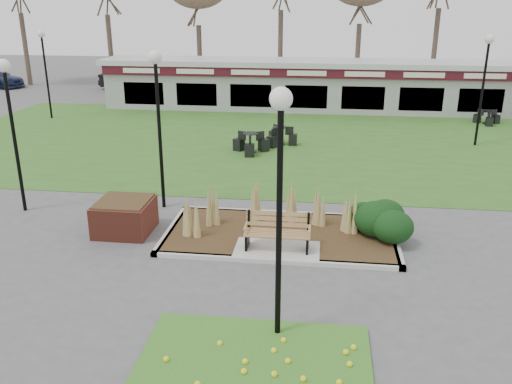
# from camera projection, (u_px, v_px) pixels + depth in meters

# --- Properties ---
(ground) EXTENTS (100.00, 100.00, 0.00)m
(ground) POSITION_uv_depth(u_px,v_px,m) (277.00, 256.00, 13.95)
(ground) COLOR #515154
(ground) RESTS_ON ground
(lawn) EXTENTS (34.00, 16.00, 0.02)m
(lawn) POSITION_uv_depth(u_px,v_px,m) (300.00, 142.00, 25.17)
(lawn) COLOR #32601E
(lawn) RESTS_ON ground
(flower_bed) EXTENTS (4.20, 3.00, 0.16)m
(flower_bed) POSITION_uv_depth(u_px,v_px,m) (253.00, 366.00, 9.63)
(flower_bed) COLOR #28631C
(flower_bed) RESTS_ON ground
(planting_bed) EXTENTS (6.75, 3.40, 1.27)m
(planting_bed) POSITION_uv_depth(u_px,v_px,m) (327.00, 225.00, 14.94)
(planting_bed) COLOR #351F15
(planting_bed) RESTS_ON ground
(park_bench) EXTENTS (1.70, 0.66, 0.93)m
(park_bench) POSITION_uv_depth(u_px,v_px,m) (278.00, 231.00, 13.99)
(park_bench) COLOR olive
(park_bench) RESTS_ON ground
(brick_planter) EXTENTS (1.50, 1.50, 0.95)m
(brick_planter) POSITION_uv_depth(u_px,v_px,m) (125.00, 216.00, 15.25)
(brick_planter) COLOR brown
(brick_planter) RESTS_ON ground
(food_pavilion) EXTENTS (24.60, 3.40, 2.90)m
(food_pavilion) POSITION_uv_depth(u_px,v_px,m) (307.00, 85.00, 32.12)
(food_pavilion) COLOR gray
(food_pavilion) RESTS_ON ground
(lamp_post_near_right) EXTENTS (0.40, 0.40, 4.86)m
(lamp_post_near_right) POSITION_uv_depth(u_px,v_px,m) (280.00, 162.00, 9.46)
(lamp_post_near_right) COLOR black
(lamp_post_near_right) RESTS_ON ground
(lamp_post_mid_left) EXTENTS (0.39, 0.39, 4.64)m
(lamp_post_mid_left) POSITION_uv_depth(u_px,v_px,m) (9.00, 103.00, 15.85)
(lamp_post_mid_left) COLOR black
(lamp_post_mid_left) RESTS_ON ground
(lamp_post_mid_right) EXTENTS (0.40, 0.40, 4.86)m
(lamp_post_mid_right) POSITION_uv_depth(u_px,v_px,m) (157.00, 96.00, 16.08)
(lamp_post_mid_right) COLOR black
(lamp_post_mid_right) RESTS_ON ground
(lamp_post_far_right) EXTENTS (0.40, 0.40, 4.86)m
(lamp_post_far_right) POSITION_uv_depth(u_px,v_px,m) (486.00, 66.00, 23.37)
(lamp_post_far_right) COLOR black
(lamp_post_far_right) RESTS_ON ground
(lamp_post_far_left) EXTENTS (0.39, 0.39, 4.73)m
(lamp_post_far_left) POSITION_uv_depth(u_px,v_px,m) (44.00, 55.00, 29.02)
(lamp_post_far_left) COLOR black
(lamp_post_far_left) RESTS_ON ground
(bistro_set_a) EXTENTS (1.35, 1.55, 0.82)m
(bistro_set_a) POSITION_uv_depth(u_px,v_px,m) (280.00, 139.00, 24.51)
(bistro_set_a) COLOR black
(bistro_set_a) RESTS_ON ground
(bistro_set_b) EXTENTS (1.61, 1.44, 0.86)m
(bistro_set_b) POSITION_uv_depth(u_px,v_px,m) (251.00, 146.00, 23.24)
(bistro_set_b) COLOR black
(bistro_set_b) RESTS_ON ground
(bistro_set_d) EXTENTS (1.37, 1.24, 0.73)m
(bistro_set_d) POSITION_uv_depth(u_px,v_px,m) (487.00, 119.00, 28.61)
(bistro_set_d) COLOR black
(bistro_set_d) RESTS_ON ground
(car_silver) EXTENTS (4.73, 2.77, 1.51)m
(car_silver) POSITION_uv_depth(u_px,v_px,m) (148.00, 81.00, 38.69)
(car_silver) COLOR #ACABB0
(car_silver) RESTS_ON ground
(car_black) EXTENTS (4.97, 2.22, 1.58)m
(car_black) POSITION_uv_depth(u_px,v_px,m) (133.00, 78.00, 39.98)
(car_black) COLOR black
(car_black) RESTS_ON ground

